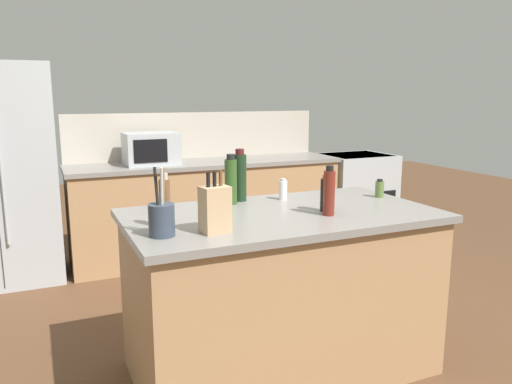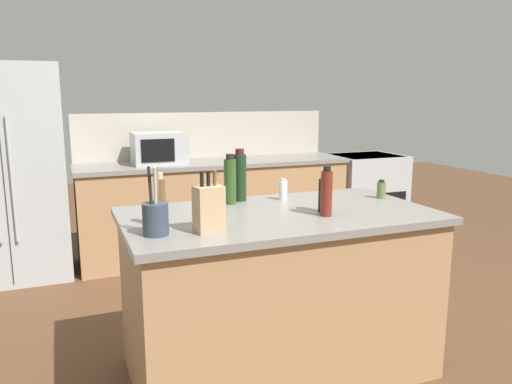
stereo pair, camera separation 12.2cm
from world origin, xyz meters
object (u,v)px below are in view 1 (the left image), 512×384
Objects in this scene: wine_bottle at (240,177)px; spice_jar_oregano at (380,189)px; salt_shaker at (283,190)px; soy_sauce_bottle at (326,194)px; olive_oil_bottle at (231,181)px; knife_block at (215,209)px; microwave at (151,149)px; utensil_crock at (162,219)px; pepper_grinder at (165,202)px; range_oven at (355,194)px; vinegar_bottle at (329,192)px.

spice_jar_oregano is at bearing -17.06° from wine_bottle.
wine_bottle is (-0.25, 0.08, 0.09)m from salt_shaker.
olive_oil_bottle reaches higher than soy_sauce_bottle.
wine_bottle is (0.37, 0.61, 0.04)m from knife_block.
utensil_crock reaches higher than microwave.
wine_bottle is 1.07× the size of olive_oil_bottle.
pepper_grinder is (-0.42, -2.26, -0.02)m from microwave.
salt_shaker is (0.87, 0.49, -0.02)m from utensil_crock.
spice_jar_oregano is (-1.30, -2.09, 0.53)m from range_oven.
spice_jar_oregano is (1.46, 0.31, -0.03)m from utensil_crock.
olive_oil_bottle is (0.29, 0.55, 0.03)m from knife_block.
range_oven is at bearing 40.33° from olive_oil_bottle.
pepper_grinder is at bearing -156.63° from salt_shaker.
soy_sauce_bottle is (0.07, -0.38, 0.03)m from salt_shaker.
salt_shaker is 1.14× the size of spice_jar_oregano.
salt_shaker is at bearing 29.39° from utensil_crock.
salt_shaker is 0.90m from pepper_grinder.
knife_block is 0.91× the size of wine_bottle.
soy_sauce_bottle is (0.90, -0.02, -0.03)m from pepper_grinder.
pepper_grinder is at bearing 173.20° from vinegar_bottle.
wine_bottle is 1.18× the size of pepper_grinder.
microwave is 2.45m from utensil_crock.
spice_jar_oregano is at bearing 8.21° from knife_block.
range_oven is 1.91× the size of microwave.
microwave is at bearing 94.52° from wine_bottle.
vinegar_bottle is 0.62m from spice_jar_oregano.
knife_block is 0.72m from soy_sauce_bottle.
utensil_crock reaches higher than soy_sauce_bottle.
range_oven is 3.42× the size of vinegar_bottle.
wine_bottle reaches higher than knife_block.
knife_block is (-0.23, -2.44, -0.03)m from microwave.
pepper_grinder is (-0.19, 0.18, 0.01)m from knife_block.
olive_oil_bottle is (0.54, 0.51, 0.06)m from utensil_crock.
wine_bottle reaches higher than pepper_grinder.
spice_jar_oregano is at bearing -16.76° from salt_shaker.
salt_shaker reaches higher than spice_jar_oregano.
range_oven is 7.95× the size of spice_jar_oregano.
knife_block is 0.72m from wine_bottle.
soy_sauce_bottle is (0.95, 0.12, 0.01)m from utensil_crock.
salt_shaker is at bearing 32.31° from knife_block.
knife_block is 1.27m from spice_jar_oregano.
knife_block is at bearing -173.85° from vinegar_bottle.
pepper_grinder is at bearing -142.37° from olive_oil_bottle.
spice_jar_oregano is at bearing 7.12° from pepper_grinder.
wine_bottle is at bearing 42.76° from utensil_crock.
microwave is 4.15× the size of spice_jar_oregano.
wine_bottle is (-2.14, -1.83, 0.62)m from range_oven.
utensil_crock is at bearing -110.28° from pepper_grinder.
vinegar_bottle is 0.91× the size of olive_oil_bottle.
range_oven is 2.97m from soy_sauce_bottle.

